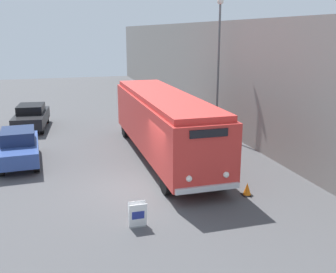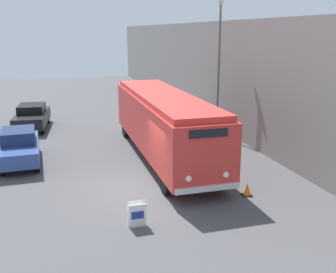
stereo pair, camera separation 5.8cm
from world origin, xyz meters
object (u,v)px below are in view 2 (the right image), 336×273
at_px(vintage_bus, 164,121).
at_px(streetlamp, 219,51).
at_px(traffic_cone, 247,189).
at_px(sign_board, 137,215).
at_px(parked_car_mid, 32,116).
at_px(parked_car_near, 19,146).

height_order(vintage_bus, streetlamp, streetlamp).
xyz_separation_m(streetlamp, traffic_cone, (-2.35, -8.49, -4.65)).
distance_m(vintage_bus, sign_board, 7.23).
height_order(streetlamp, traffic_cone, streetlamp).
bearing_deg(sign_board, vintage_bus, 67.84).
bearing_deg(streetlamp, parked_car_mid, 155.52).
height_order(sign_board, streetlamp, streetlamp).
xyz_separation_m(sign_board, parked_car_near, (-3.99, 7.55, 0.43)).
bearing_deg(vintage_bus, parked_car_near, 171.65).
bearing_deg(parked_car_near, sign_board, -64.47).
relative_size(streetlamp, parked_car_mid, 1.71).
bearing_deg(sign_board, parked_car_mid, 104.42).
bearing_deg(traffic_cone, parked_car_mid, 121.67).
height_order(vintage_bus, traffic_cone, vintage_bus).
relative_size(parked_car_mid, traffic_cone, 9.29).
xyz_separation_m(vintage_bus, parked_car_mid, (-6.42, 7.97, -1.02)).
height_order(sign_board, traffic_cone, sign_board).
relative_size(vintage_bus, parked_car_near, 2.69).
height_order(sign_board, parked_car_near, parked_car_near).
bearing_deg(parked_car_mid, traffic_cone, -52.86).
distance_m(parked_car_mid, traffic_cone, 15.63).
bearing_deg(parked_car_mid, parked_car_near, -86.62).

